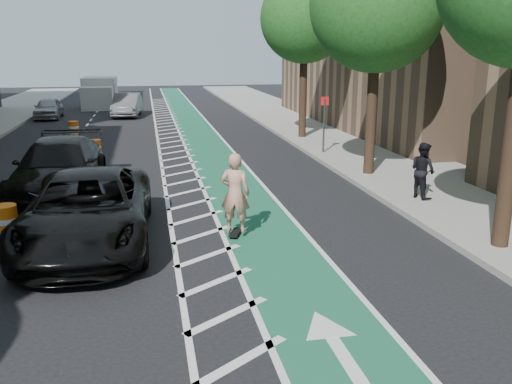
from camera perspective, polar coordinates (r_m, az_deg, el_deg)
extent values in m
plane|color=black|center=(10.59, -12.38, -9.93)|extent=(120.00, 120.00, 0.00)
cube|color=#18543B|center=(20.30, -3.57, 2.34)|extent=(2.00, 90.00, 0.01)
cube|color=silver|center=(20.16, -7.80, 2.14)|extent=(1.40, 90.00, 0.01)
cube|color=gray|center=(22.10, 13.39, 3.17)|extent=(5.00, 90.00, 0.15)
cube|color=gray|center=(21.20, 7.35, 2.98)|extent=(0.12, 90.00, 0.16)
cylinder|color=#382619|center=(19.32, 11.87, 8.02)|extent=(0.36, 0.36, 4.40)
sphere|color=#1C4617|center=(19.25, 12.46, 18.72)|extent=(4.20, 4.20, 4.20)
cylinder|color=#382619|center=(26.82, 5.13, 10.08)|extent=(0.36, 0.36, 4.40)
sphere|color=#1C4617|center=(26.77, 5.31, 17.78)|extent=(4.20, 4.20, 4.20)
cylinder|color=#4C4C4C|center=(23.05, 7.16, 6.76)|extent=(0.08, 0.08, 2.40)
cube|color=red|center=(22.92, 7.25, 9.48)|extent=(0.35, 0.02, 0.35)
cube|color=black|center=(13.14, -2.17, -4.27)|extent=(0.45, 0.74, 0.03)
cylinder|color=black|center=(13.39, -2.26, -4.15)|extent=(0.05, 0.06, 0.05)
cylinder|color=black|center=(13.36, -1.65, -4.18)|extent=(0.05, 0.06, 0.05)
cylinder|color=black|center=(12.95, -2.71, -4.82)|extent=(0.05, 0.06, 0.05)
cylinder|color=black|center=(12.92, -2.07, -4.86)|extent=(0.05, 0.06, 0.05)
imported|color=tan|center=(12.85, -2.22, -0.11)|extent=(0.83, 0.69, 1.94)
imported|color=black|center=(12.94, -17.33, -1.79)|extent=(2.90, 6.02, 1.66)
imported|color=black|center=(17.72, -20.04, 2.40)|extent=(2.61, 5.91, 1.69)
imported|color=#9FA1A5|center=(38.15, -21.01, 8.24)|extent=(1.64, 3.93, 1.33)
imported|color=slate|center=(37.90, -13.43, 8.92)|extent=(2.03, 4.75, 1.52)
imported|color=black|center=(16.46, 17.13, 2.20)|extent=(0.80, 0.93, 1.64)
cube|color=silver|center=(45.10, -16.07, 10.09)|extent=(2.53, 3.65, 2.26)
cube|color=silver|center=(42.42, -16.36, 9.43)|extent=(2.28, 1.84, 1.70)
cylinder|color=black|center=(42.12, -17.76, 8.67)|extent=(0.29, 0.80, 0.79)
cylinder|color=black|center=(41.93, -14.97, 8.85)|extent=(0.29, 0.80, 0.79)
cylinder|color=black|center=(46.15, -17.18, 9.19)|extent=(0.29, 0.80, 0.79)
cylinder|color=black|center=(45.98, -14.63, 9.35)|extent=(0.29, 0.80, 0.79)
cylinder|color=#DB600B|center=(13.63, -24.84, -3.22)|extent=(0.55, 0.55, 0.95)
cylinder|color=silver|center=(13.68, -24.77, -3.85)|extent=(0.56, 0.56, 0.13)
cylinder|color=silver|center=(13.60, -24.90, -2.67)|extent=(0.56, 0.56, 0.13)
cylinder|color=black|center=(13.77, -24.64, -5.02)|extent=(0.70, 0.70, 0.04)
cylinder|color=#E15C0B|center=(23.05, -16.56, 4.28)|extent=(0.48, 0.48, 0.83)
cylinder|color=silver|center=(23.08, -16.54, 3.95)|extent=(0.49, 0.49, 0.11)
cylinder|color=silver|center=(23.03, -16.58, 4.58)|extent=(0.49, 0.49, 0.11)
cylinder|color=black|center=(23.13, -16.49, 3.32)|extent=(0.61, 0.61, 0.04)
cylinder|color=#E55B0C|center=(29.15, -18.62, 6.24)|extent=(0.50, 0.50, 0.86)
cylinder|color=silver|center=(29.17, -18.60, 5.96)|extent=(0.51, 0.51, 0.11)
cylinder|color=silver|center=(29.13, -18.64, 6.48)|extent=(0.51, 0.51, 0.11)
cylinder|color=black|center=(29.21, -18.56, 5.45)|extent=(0.63, 0.63, 0.04)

